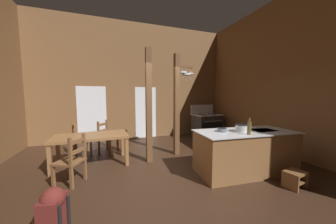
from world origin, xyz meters
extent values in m
cube|color=#382316|center=(0.00, 0.00, -0.05)|extent=(8.12, 7.82, 0.10)
cube|color=brown|center=(0.00, 3.58, 2.26)|extent=(8.12, 0.14, 4.52)
cube|color=brown|center=(3.73, 0.00, 2.26)|extent=(0.14, 7.82, 4.52)
cube|color=white|center=(-1.65, 3.50, 1.02)|extent=(1.00, 0.01, 2.05)
cube|color=white|center=(0.37, 3.50, 1.02)|extent=(0.84, 0.01, 2.05)
cube|color=olive|center=(1.76, -0.41, 0.45)|extent=(2.16, 1.06, 0.90)
cube|color=silver|center=(1.76, -0.41, 0.91)|extent=(2.23, 1.12, 0.02)
cube|color=black|center=(2.23, -0.45, 0.92)|extent=(0.55, 0.44, 0.00)
cube|color=black|center=(1.79, 0.02, 0.05)|extent=(1.99, 0.19, 0.10)
cube|color=#323232|center=(2.81, 2.81, 0.45)|extent=(1.16, 0.84, 0.90)
cube|color=black|center=(2.84, 2.42, 0.42)|extent=(0.93, 0.08, 0.52)
cylinder|color=silver|center=(2.84, 2.40, 0.70)|extent=(0.82, 0.09, 0.02)
cube|color=silver|center=(2.81, 2.81, 0.92)|extent=(1.20, 0.89, 0.03)
cube|color=silver|center=(2.78, 3.17, 1.12)|extent=(1.14, 0.13, 0.40)
cylinder|color=black|center=(3.07, 2.67, 0.94)|extent=(0.21, 0.21, 0.01)
cylinder|color=black|center=(2.57, 2.64, 0.94)|extent=(0.21, 0.21, 0.01)
cylinder|color=black|center=(3.04, 2.98, 0.94)|extent=(0.21, 0.21, 0.01)
cylinder|color=black|center=(2.55, 2.94, 0.94)|extent=(0.21, 0.21, 0.01)
cylinder|color=black|center=(3.17, 2.43, 0.82)|extent=(0.05, 0.03, 0.04)
cylinder|color=black|center=(2.95, 2.42, 0.82)|extent=(0.05, 0.03, 0.04)
cylinder|color=black|center=(2.73, 2.40, 0.82)|extent=(0.05, 0.03, 0.04)
cylinder|color=black|center=(2.51, 2.38, 0.82)|extent=(0.05, 0.03, 0.04)
cube|color=brown|center=(0.79, 1.21, 1.44)|extent=(0.15, 0.15, 2.87)
cube|color=brown|center=(1.01, 1.22, 2.53)|extent=(0.58, 0.12, 0.06)
cylinder|color=silver|center=(0.97, 1.22, 2.46)|extent=(0.01, 0.01, 0.14)
cylinder|color=silver|center=(0.97, 1.22, 2.37)|extent=(0.23, 0.23, 0.04)
cylinder|color=silver|center=(0.97, 1.22, 2.29)|extent=(0.02, 0.02, 0.14)
cylinder|color=silver|center=(1.10, 1.23, 2.43)|extent=(0.01, 0.01, 0.19)
cylinder|color=silver|center=(1.10, 1.23, 2.31)|extent=(0.25, 0.25, 0.04)
cylinder|color=silver|center=(1.10, 1.23, 2.23)|extent=(0.02, 0.02, 0.14)
cylinder|color=silver|center=(1.23, 1.24, 2.44)|extent=(0.01, 0.01, 0.17)
cylinder|color=silver|center=(1.23, 1.24, 2.34)|extent=(0.19, 0.19, 0.04)
cylinder|color=silver|center=(1.23, 1.24, 2.26)|extent=(0.02, 0.02, 0.14)
cube|color=brown|center=(-0.10, 0.89, 1.44)|extent=(0.14, 0.14, 2.87)
cube|color=brown|center=(2.17, -1.23, 0.28)|extent=(0.40, 0.33, 0.04)
cube|color=brown|center=(2.01, -1.25, 0.13)|extent=(0.08, 0.28, 0.26)
cube|color=brown|center=(2.32, -1.21, 0.13)|extent=(0.08, 0.28, 0.26)
cube|color=brown|center=(2.17, -1.23, 0.14)|extent=(0.36, 0.33, 0.03)
cube|color=olive|center=(-1.48, 1.17, 0.71)|extent=(1.74, 0.98, 0.06)
cube|color=olive|center=(-2.29, 1.52, 0.34)|extent=(0.08, 0.08, 0.68)
cube|color=olive|center=(-0.71, 1.60, 0.34)|extent=(0.08, 0.08, 0.68)
cube|color=olive|center=(-2.25, 0.74, 0.34)|extent=(0.08, 0.08, 0.68)
cube|color=olive|center=(-0.67, 0.82, 0.34)|extent=(0.08, 0.08, 0.68)
cube|color=brown|center=(-1.09, 2.02, 0.43)|extent=(0.62, 0.62, 0.04)
cube|color=brown|center=(-0.83, 2.05, 0.21)|extent=(0.07, 0.07, 0.41)
cube|color=brown|center=(-1.06, 1.75, 0.21)|extent=(0.07, 0.07, 0.41)
cube|color=brown|center=(-1.13, 2.28, 0.47)|extent=(0.07, 0.07, 0.95)
cube|color=brown|center=(-1.36, 1.98, 0.47)|extent=(0.07, 0.07, 0.95)
cube|color=brown|center=(-1.25, 2.13, 0.84)|extent=(0.26, 0.33, 0.07)
cube|color=brown|center=(-1.25, 2.13, 0.65)|extent=(0.26, 0.33, 0.07)
cube|color=brown|center=(-1.80, 0.31, 0.43)|extent=(0.60, 0.60, 0.04)
cube|color=brown|center=(-2.06, 0.23, 0.21)|extent=(0.07, 0.07, 0.41)
cube|color=brown|center=(-1.88, 0.56, 0.21)|extent=(0.07, 0.07, 0.41)
cube|color=brown|center=(-1.72, 0.05, 0.47)|extent=(0.07, 0.07, 0.95)
cube|color=brown|center=(-1.54, 0.38, 0.47)|extent=(0.07, 0.07, 0.95)
cube|color=brown|center=(-1.63, 0.22, 0.84)|extent=(0.21, 0.35, 0.07)
cube|color=brown|center=(-1.63, 0.22, 0.65)|extent=(0.21, 0.35, 0.07)
cube|color=brown|center=(-1.81, 2.06, 0.43)|extent=(0.55, 0.55, 0.04)
cube|color=brown|center=(-1.68, 2.29, 0.21)|extent=(0.06, 0.06, 0.41)
cube|color=brown|center=(-1.57, 1.93, 0.21)|extent=(0.06, 0.06, 0.41)
cube|color=brown|center=(-2.05, 2.18, 0.47)|extent=(0.06, 0.06, 0.95)
cube|color=brown|center=(-1.93, 1.82, 0.47)|extent=(0.06, 0.06, 0.95)
cube|color=brown|center=(-1.99, 2.00, 0.84)|extent=(0.15, 0.37, 0.07)
cube|color=brown|center=(-1.99, 2.00, 0.65)|extent=(0.15, 0.37, 0.07)
cube|color=maroon|center=(-1.72, -1.04, 0.24)|extent=(0.30, 0.37, 0.48)
cube|color=maroon|center=(-1.84, -1.00, 0.17)|extent=(0.12, 0.23, 0.17)
cylinder|color=black|center=(-1.62, -1.16, 0.24)|extent=(0.05, 0.05, 0.38)
cylinder|color=black|center=(-1.57, -0.98, 0.24)|extent=(0.05, 0.05, 0.38)
sphere|color=maroon|center=(-1.72, -1.04, 0.46)|extent=(0.33, 0.33, 0.27)
cylinder|color=silver|center=(1.63, -0.43, 1.00)|extent=(0.25, 0.25, 0.15)
cylinder|color=black|center=(1.63, -0.43, 1.08)|extent=(0.26, 0.26, 0.01)
cylinder|color=silver|center=(1.49, -0.43, 1.03)|extent=(0.05, 0.02, 0.02)
cylinder|color=silver|center=(1.77, -0.43, 1.03)|extent=(0.05, 0.02, 0.02)
cylinder|color=slate|center=(1.23, -0.30, 0.96)|extent=(0.21, 0.21, 0.07)
cylinder|color=black|center=(1.23, -0.30, 1.00)|extent=(0.17, 0.17, 0.00)
cylinder|color=brown|center=(1.57, -0.70, 1.05)|extent=(0.08, 0.08, 0.25)
cylinder|color=brown|center=(1.57, -0.70, 1.22)|extent=(0.03, 0.03, 0.09)
camera|label=1|loc=(-1.05, -3.31, 1.68)|focal=18.18mm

